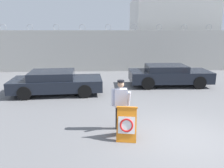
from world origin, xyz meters
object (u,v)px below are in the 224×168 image
(security_guard, at_px, (121,103))
(parked_car_rear_sedan, at_px, (169,75))
(barricade_sign, at_px, (127,123))
(parked_car_front_coupe, at_px, (56,82))

(security_guard, distance_m, parked_car_rear_sedan, 6.54)
(barricade_sign, bearing_deg, security_guard, 109.57)
(barricade_sign, height_order, security_guard, security_guard)
(parked_car_rear_sedan, bearing_deg, parked_car_front_coupe, -167.41)
(parked_car_front_coupe, xyz_separation_m, parked_car_rear_sedan, (6.28, 1.37, 0.03))
(security_guard, height_order, parked_car_front_coupe, security_guard)
(barricade_sign, relative_size, parked_car_rear_sedan, 0.22)
(barricade_sign, relative_size, security_guard, 0.61)
(security_guard, distance_m, parked_car_front_coupe, 5.19)
(security_guard, bearing_deg, parked_car_front_coupe, 124.74)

